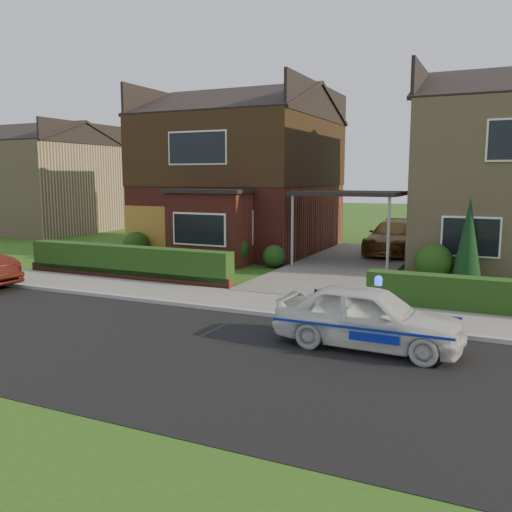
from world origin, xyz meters
The scene contains 21 objects.
ground centered at (0.00, 0.00, 0.00)m, with size 120.00×120.00×0.00m, color #1E4A13.
road centered at (0.00, 0.00, 0.00)m, with size 60.00×6.00×0.02m, color black.
kerb centered at (0.00, 3.05, 0.06)m, with size 60.00×0.16×0.12m, color #9E9993.
sidewalk centered at (0.00, 4.10, 0.05)m, with size 60.00×2.00×0.10m, color slate.
driveway centered at (0.00, 11.00, 0.06)m, with size 3.80×12.00×0.12m, color #666059.
house_left centered at (-5.78, 13.90, 3.81)m, with size 7.50×9.53×7.25m.
carport_link centered at (0.00, 10.95, 2.66)m, with size 3.80×3.00×2.77m.
garage_door centered at (-8.25, 9.96, 1.05)m, with size 2.20×0.10×2.10m, color olive.
dwarf_wall centered at (-5.80, 5.30, 0.18)m, with size 7.70×0.25×0.36m, color maroon.
hedge_left centered at (-5.80, 5.45, 0.00)m, with size 7.50×0.55×0.90m, color #153812.
shrub_left_far centered at (-8.50, 9.50, 0.54)m, with size 1.08×1.08×1.08m, color #153812.
shrub_left_mid centered at (-4.00, 9.30, 0.66)m, with size 1.32×1.32×1.32m, color #153812.
shrub_left_near centered at (-2.40, 9.60, 0.42)m, with size 0.84×0.84×0.84m, color #153812.
shrub_right_near centered at (3.20, 9.40, 0.60)m, with size 1.20×1.20×1.20m, color #153812.
conifer_a centered at (4.20, 9.20, 1.30)m, with size 0.90×0.90×2.60m, color black.
neighbour_left centered at (-20.00, 16.00, 2.60)m, with size 6.50×7.00×5.20m, color tan.
police_car centered at (2.88, 1.69, 0.61)m, with size 3.31×3.65×1.39m.
driveway_car centered at (1.00, 14.50, 0.79)m, with size 1.89×4.64×1.35m, color brown.
potted_plant_a centered at (-4.21, 7.40, 0.36)m, with size 0.38×0.26×0.72m, color gray.
potted_plant_b centered at (-4.18, 6.67, 0.40)m, with size 0.35×0.44×0.80m, color gray.
potted_plant_c centered at (-4.69, 9.00, 0.37)m, with size 0.42×0.42×0.74m, color gray.
Camera 1 is at (5.15, -8.42, 3.29)m, focal length 38.00 mm.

